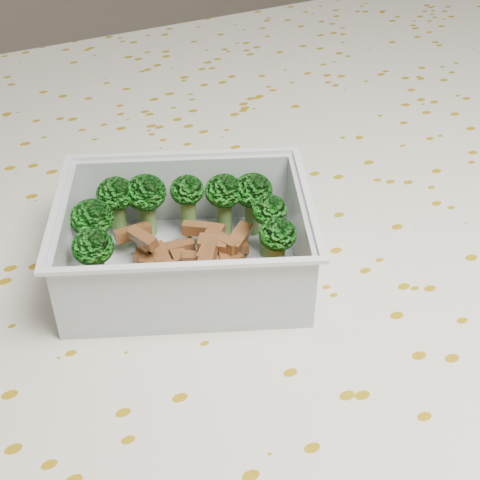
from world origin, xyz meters
name	(u,v)px	position (x,y,z in m)	size (l,w,h in m)	color
dining_table	(234,364)	(0.00, 0.00, 0.67)	(1.40, 0.90, 0.75)	brown
tablecloth	(234,317)	(0.00, 0.00, 0.72)	(1.46, 0.96, 0.19)	beige
lunch_container	(186,249)	(-0.03, 0.02, 0.78)	(0.21, 0.19, 0.06)	silver
broccoli_florets	(179,210)	(-0.02, 0.04, 0.79)	(0.15, 0.12, 0.05)	#608C3F
meat_pile	(196,250)	(-0.02, 0.02, 0.77)	(0.09, 0.07, 0.03)	brown
sausage	(193,290)	(-0.04, -0.01, 0.77)	(0.13, 0.06, 0.02)	#B14510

